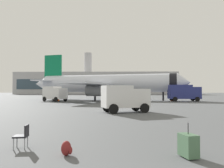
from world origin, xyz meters
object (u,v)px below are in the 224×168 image
at_px(cargo_van, 125,97).
at_px(rolling_suitcase, 188,145).
at_px(safety_cone_mid, 59,99).
at_px(gate_chair, 23,135).
at_px(service_truck, 55,93).
at_px(traveller_backpack, 67,148).
at_px(safety_cone_near, 136,98).
at_px(airplane_at_gate, 106,83).
at_px(safety_cone_far, 172,99).
at_px(fuel_truck, 184,92).

distance_m(cargo_van, rolling_suitcase, 14.72).
distance_m(cargo_van, safety_cone_mid, 26.18).
relative_size(safety_cone_mid, gate_chair, 0.82).
xyz_separation_m(service_truck, traveller_backpack, (10.61, -35.89, -1.37)).
bearing_deg(rolling_suitcase, safety_cone_near, 87.50).
distance_m(airplane_at_gate, service_truck, 11.73).
bearing_deg(cargo_van, airplane_at_gate, 96.65).
height_order(traveller_backpack, gate_chair, gate_chair).
xyz_separation_m(service_truck, safety_cone_mid, (0.37, 1.52, -1.26)).
height_order(airplane_at_gate, safety_cone_far, airplane_at_gate).
relative_size(safety_cone_mid, rolling_suitcase, 0.64).
xyz_separation_m(fuel_truck, safety_cone_mid, (-24.73, 0.55, -1.43)).
bearing_deg(safety_cone_near, rolling_suitcase, -92.50).
height_order(safety_cone_far, rolling_suitcase, rolling_suitcase).
distance_m(safety_cone_near, safety_cone_mid, 17.08).
relative_size(airplane_at_gate, safety_cone_mid, 50.42).
xyz_separation_m(service_truck, gate_chair, (8.80, -35.02, -1.11)).
bearing_deg(fuel_truck, gate_chair, -114.36).
bearing_deg(gate_chair, fuel_truck, 65.64).
height_order(rolling_suitcase, traveller_backpack, rolling_suitcase).
distance_m(traveller_backpack, gate_chair, 2.03).
xyz_separation_m(safety_cone_near, safety_cone_far, (6.74, -4.98, -0.04)).
bearing_deg(traveller_backpack, fuel_truck, 68.55).
bearing_deg(rolling_suitcase, service_truck, 111.94).
bearing_deg(safety_cone_far, traveller_backpack, -108.11).
height_order(service_truck, gate_chair, service_truck).
xyz_separation_m(fuel_truck, safety_cone_near, (-8.69, 6.41, -1.37)).
bearing_deg(fuel_truck, safety_cone_near, 143.58).
height_order(cargo_van, rolling_suitcase, cargo_van).
height_order(airplane_at_gate, service_truck, airplane_at_gate).
bearing_deg(safety_cone_far, airplane_at_gate, 164.03).
height_order(airplane_at_gate, safety_cone_near, airplane_at_gate).
xyz_separation_m(safety_cone_far, rolling_suitcase, (-8.63, -38.43, 0.03)).
bearing_deg(service_truck, gate_chair, -75.90).
xyz_separation_m(safety_cone_near, gate_chair, (-7.61, -42.41, 0.09)).
xyz_separation_m(airplane_at_gate, safety_cone_near, (6.69, 1.13, -3.25)).
bearing_deg(rolling_suitcase, cargo_van, 96.13).
bearing_deg(safety_cone_mid, gate_chair, -77.01).
height_order(fuel_truck, safety_cone_far, fuel_truck).
bearing_deg(fuel_truck, cargo_van, -118.50).
height_order(safety_cone_mid, gate_chair, gate_chair).
bearing_deg(service_truck, safety_cone_far, 5.95).
relative_size(service_truck, gate_chair, 6.05).
height_order(safety_cone_near, safety_cone_mid, safety_cone_near).
height_order(safety_cone_near, safety_cone_far, safety_cone_near).
bearing_deg(safety_cone_mid, service_truck, -103.57).
height_order(airplane_at_gate, gate_chair, airplane_at_gate).
relative_size(service_truck, rolling_suitcase, 4.73).
height_order(cargo_van, safety_cone_mid, cargo_van).
xyz_separation_m(cargo_van, safety_cone_far, (10.20, 23.83, -1.09)).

